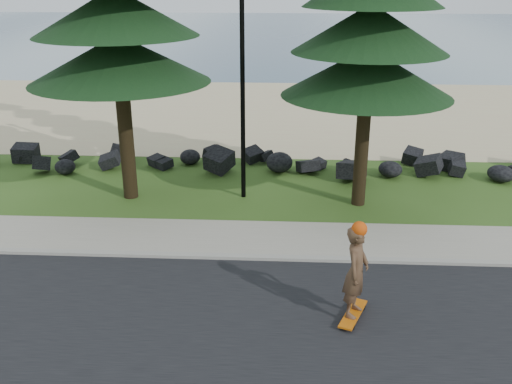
# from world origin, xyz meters

# --- Properties ---
(ground) EXTENTS (160.00, 160.00, 0.00)m
(ground) POSITION_xyz_m (0.00, 0.00, 0.00)
(ground) COLOR #314F18
(ground) RESTS_ON ground
(road) EXTENTS (160.00, 7.00, 0.02)m
(road) POSITION_xyz_m (0.00, -4.50, 0.01)
(road) COLOR black
(road) RESTS_ON ground
(kerb) EXTENTS (160.00, 0.20, 0.10)m
(kerb) POSITION_xyz_m (0.00, -0.90, 0.05)
(kerb) COLOR #9A968B
(kerb) RESTS_ON ground
(sidewalk) EXTENTS (160.00, 2.00, 0.08)m
(sidewalk) POSITION_xyz_m (0.00, 0.20, 0.04)
(sidewalk) COLOR gray
(sidewalk) RESTS_ON ground
(beach_sand) EXTENTS (160.00, 15.00, 0.01)m
(beach_sand) POSITION_xyz_m (0.00, 14.50, 0.01)
(beach_sand) COLOR tan
(beach_sand) RESTS_ON ground
(ocean) EXTENTS (160.00, 58.00, 0.01)m
(ocean) POSITION_xyz_m (0.00, 51.00, 0.00)
(ocean) COLOR #38556C
(ocean) RESTS_ON ground
(seawall_boulders) EXTENTS (60.00, 2.40, 1.10)m
(seawall_boulders) POSITION_xyz_m (0.00, 5.60, 0.00)
(seawall_boulders) COLOR black
(seawall_boulders) RESTS_ON ground
(lamp_post) EXTENTS (0.25, 0.14, 8.14)m
(lamp_post) POSITION_xyz_m (0.00, 3.20, 4.13)
(lamp_post) COLOR black
(lamp_post) RESTS_ON ground
(skateboarder) EXTENTS (0.70, 1.17, 2.14)m
(skateboarder) POSITION_xyz_m (2.71, -3.31, 1.08)
(skateboarder) COLOR #C25A0B
(skateboarder) RESTS_ON ground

